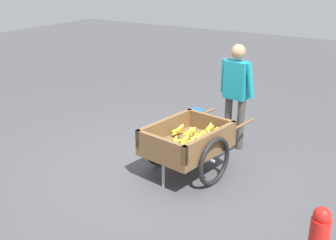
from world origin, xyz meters
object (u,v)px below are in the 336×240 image
at_px(plastic_bucket, 197,116).
at_px(fire_hydrant, 319,240).
at_px(vendor_person, 236,88).
at_px(fruit_cart, 187,144).

bearing_deg(plastic_bucket, fire_hydrant, 44.45).
relative_size(vendor_person, plastic_bucket, 6.53).
distance_m(vendor_person, plastic_bucket, 1.40).
bearing_deg(plastic_bucket, vendor_person, 57.59).
distance_m(fire_hydrant, plastic_bucket, 3.87).
xyz_separation_m(fruit_cart, plastic_bucket, (-1.74, -0.79, -0.32)).
relative_size(fruit_cart, plastic_bucket, 7.22).
bearing_deg(fire_hydrant, fruit_cart, -117.90).
bearing_deg(plastic_bucket, fruit_cart, 24.28).
relative_size(fruit_cart, vendor_person, 1.11).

